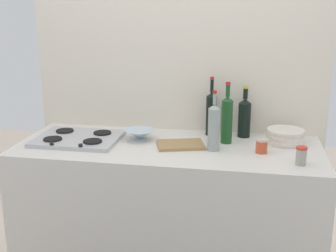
# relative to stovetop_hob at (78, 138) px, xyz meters

# --- Properties ---
(counter_block) EXTENTS (1.80, 0.70, 0.90)m
(counter_block) POSITION_rel_stovetop_hob_xyz_m (0.56, 0.00, -0.46)
(counter_block) COLOR silver
(counter_block) RESTS_ON ground
(backsplash_panel) EXTENTS (1.90, 0.06, 2.54)m
(backsplash_panel) POSITION_rel_stovetop_hob_xyz_m (0.56, 0.38, 0.36)
(backsplash_panel) COLOR beige
(backsplash_panel) RESTS_ON ground
(stovetop_hob) EXTENTS (0.50, 0.40, 0.04)m
(stovetop_hob) POSITION_rel_stovetop_hob_xyz_m (0.00, 0.00, 0.00)
(stovetop_hob) COLOR #B2B2B7
(stovetop_hob) RESTS_ON counter_block
(plate_stack) EXTENTS (0.23, 0.23, 0.09)m
(plate_stack) POSITION_rel_stovetop_hob_xyz_m (1.24, 0.17, 0.03)
(plate_stack) COLOR silver
(plate_stack) RESTS_ON counter_block
(wine_bottle_leftmost) EXTENTS (0.08, 0.08, 0.33)m
(wine_bottle_leftmost) POSITION_rel_stovetop_hob_xyz_m (1.00, 0.26, 0.12)
(wine_bottle_leftmost) COLOR black
(wine_bottle_leftmost) RESTS_ON counter_block
(wine_bottle_mid_left) EXTENTS (0.07, 0.07, 0.35)m
(wine_bottle_mid_left) POSITION_rel_stovetop_hob_xyz_m (0.83, -0.04, 0.13)
(wine_bottle_mid_left) COLOR gray
(wine_bottle_mid_left) RESTS_ON counter_block
(wine_bottle_mid_right) EXTENTS (0.07, 0.07, 0.37)m
(wine_bottle_mid_right) POSITION_rel_stovetop_hob_xyz_m (0.79, 0.27, 0.13)
(wine_bottle_mid_right) COLOR black
(wine_bottle_mid_right) RESTS_ON counter_block
(wine_bottle_rightmost) EXTENTS (0.07, 0.07, 0.37)m
(wine_bottle_rightmost) POSITION_rel_stovetop_hob_xyz_m (0.90, 0.12, 0.14)
(wine_bottle_rightmost) COLOR #19471E
(wine_bottle_rightmost) RESTS_ON counter_block
(mixing_bowl) EXTENTS (0.19, 0.19, 0.06)m
(mixing_bowl) POSITION_rel_stovetop_hob_xyz_m (0.37, 0.08, 0.02)
(mixing_bowl) COLOR silver
(mixing_bowl) RESTS_ON counter_block
(condiment_jar_front) EXTENTS (0.06, 0.06, 0.10)m
(condiment_jar_front) POSITION_rel_stovetop_hob_xyz_m (1.30, -0.19, 0.04)
(condiment_jar_front) COLOR #9E998C
(condiment_jar_front) RESTS_ON counter_block
(condiment_jar_rear) EXTENTS (0.07, 0.07, 0.08)m
(condiment_jar_rear) POSITION_rel_stovetop_hob_xyz_m (1.10, -0.03, 0.03)
(condiment_jar_rear) COLOR #C64C2D
(condiment_jar_rear) RESTS_ON counter_block
(cutting_board) EXTENTS (0.31, 0.25, 0.02)m
(cutting_board) POSITION_rel_stovetop_hob_xyz_m (0.64, -0.00, -0.00)
(cutting_board) COLOR #9E7A4C
(cutting_board) RESTS_ON counter_block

